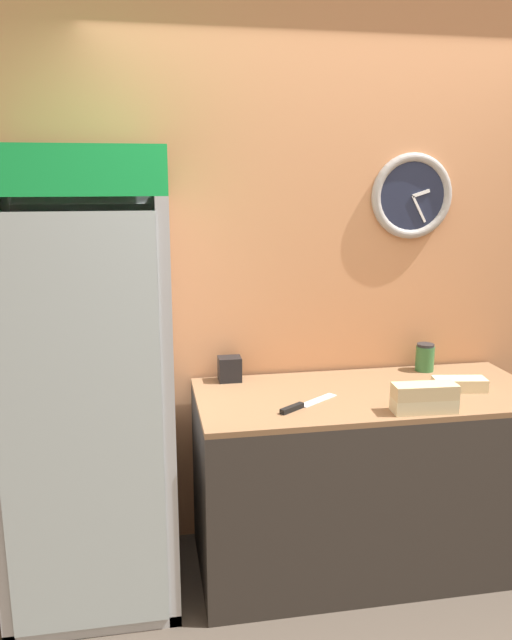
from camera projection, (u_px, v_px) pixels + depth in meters
wall_back at (346, 275)px, 3.16m from camera, size 5.20×0.10×2.70m
prep_counter at (366, 478)px, 2.98m from camera, size 1.60×0.70×0.87m
beverage_cooler at (87, 363)px, 2.68m from camera, size 0.71×0.68×1.95m
sandwich_stack_bottom at (424, 405)px, 2.64m from camera, size 0.28×0.11×0.06m
sandwich_stack_middle at (425, 391)px, 2.62m from camera, size 0.28×0.11×0.06m
sandwich_flat_left at (459, 384)px, 2.90m from camera, size 0.25×0.13×0.06m
chefs_knife at (301, 406)px, 2.69m from camera, size 0.30×0.23×0.02m
condiment_jar at (425, 357)px, 3.19m from camera, size 0.09×0.09×0.14m
napkin_dispenser at (230, 369)px, 3.03m from camera, size 0.11×0.09×0.12m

